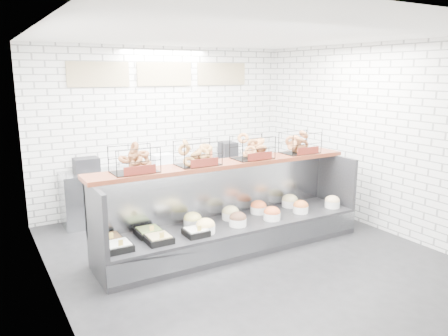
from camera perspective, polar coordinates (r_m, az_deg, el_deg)
ground at (r=6.31m, az=2.71°, el=-11.27°), size 5.50×5.50×0.00m
room_shell at (r=6.31m, az=-0.10°, el=8.08°), size 5.02×5.51×3.01m
display_case at (r=6.46m, az=1.03°, el=-7.55°), size 4.00×0.90×1.20m
bagel_shelf at (r=6.33m, az=0.27°, el=1.95°), size 4.10×0.50×0.40m
prep_counter at (r=8.19m, az=-6.60°, el=-2.28°), size 4.00×0.60×1.20m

